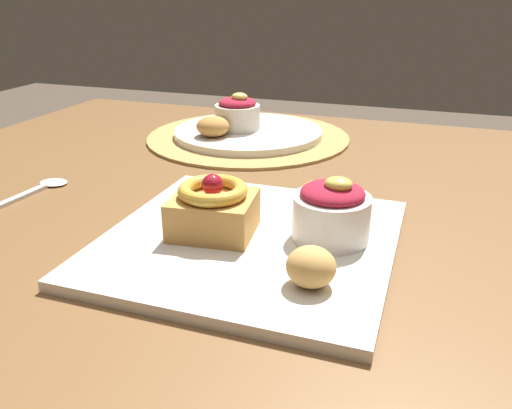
{
  "coord_description": "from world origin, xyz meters",
  "views": [
    {
      "loc": [
        0.12,
        -0.61,
        0.99
      ],
      "look_at": [
        -0.05,
        -0.12,
        0.77
      ],
      "focal_mm": 36.82,
      "sensor_mm": 36.0,
      "label": 1
    }
  ],
  "objects_px": {
    "fritter_front": "(311,267)",
    "spoon": "(39,189)",
    "front_plate": "(250,241)",
    "fritter_middle": "(315,193)",
    "cake_slice": "(213,208)",
    "back_ramekin": "(238,113)",
    "berry_ramekin": "(332,212)",
    "back_plate": "(248,132)",
    "back_pastry": "(213,126)"
  },
  "relations": [
    {
      "from": "fritter_front",
      "to": "spoon",
      "type": "distance_m",
      "value": 0.43
    },
    {
      "from": "front_plate",
      "to": "fritter_middle",
      "type": "relative_size",
      "value": 8.25
    },
    {
      "from": "cake_slice",
      "to": "spoon",
      "type": "bearing_deg",
      "value": 167.53
    },
    {
      "from": "front_plate",
      "to": "back_ramekin",
      "type": "xyz_separation_m",
      "value": [
        -0.16,
        0.39,
        0.04
      ]
    },
    {
      "from": "front_plate",
      "to": "fritter_front",
      "type": "xyz_separation_m",
      "value": [
        0.08,
        -0.07,
        0.02
      ]
    },
    {
      "from": "berry_ramekin",
      "to": "back_ramekin",
      "type": "height_order",
      "value": "back_ramekin"
    },
    {
      "from": "fritter_middle",
      "to": "berry_ramekin",
      "type": "bearing_deg",
      "value": -66.42
    },
    {
      "from": "fritter_middle",
      "to": "back_ramekin",
      "type": "relative_size",
      "value": 0.45
    },
    {
      "from": "back_plate",
      "to": "back_ramekin",
      "type": "distance_m",
      "value": 0.04
    },
    {
      "from": "spoon",
      "to": "fritter_middle",
      "type": "bearing_deg",
      "value": -77.45
    },
    {
      "from": "front_plate",
      "to": "cake_slice",
      "type": "height_order",
      "value": "cake_slice"
    },
    {
      "from": "back_ramekin",
      "to": "spoon",
      "type": "height_order",
      "value": "back_ramekin"
    },
    {
      "from": "back_plate",
      "to": "back_pastry",
      "type": "xyz_separation_m",
      "value": [
        -0.04,
        -0.06,
        0.02
      ]
    },
    {
      "from": "fritter_front",
      "to": "back_ramekin",
      "type": "xyz_separation_m",
      "value": [
        -0.25,
        0.47,
        0.02
      ]
    },
    {
      "from": "berry_ramekin",
      "to": "fritter_front",
      "type": "relative_size",
      "value": 1.82
    },
    {
      "from": "back_pastry",
      "to": "berry_ramekin",
      "type": "bearing_deg",
      "value": -49.2
    },
    {
      "from": "back_pastry",
      "to": "front_plate",
      "type": "bearing_deg",
      "value": -60.74
    },
    {
      "from": "fritter_middle",
      "to": "cake_slice",
      "type": "bearing_deg",
      "value": -126.69
    },
    {
      "from": "cake_slice",
      "to": "berry_ramekin",
      "type": "relative_size",
      "value": 1.16
    },
    {
      "from": "fritter_middle",
      "to": "spoon",
      "type": "relative_size",
      "value": 0.28
    },
    {
      "from": "berry_ramekin",
      "to": "fritter_middle",
      "type": "xyz_separation_m",
      "value": [
        -0.04,
        0.08,
        -0.02
      ]
    },
    {
      "from": "front_plate",
      "to": "fritter_front",
      "type": "distance_m",
      "value": 0.11
    },
    {
      "from": "front_plate",
      "to": "spoon",
      "type": "bearing_deg",
      "value": 169.72
    },
    {
      "from": "fritter_middle",
      "to": "spoon",
      "type": "bearing_deg",
      "value": -172.45
    },
    {
      "from": "back_ramekin",
      "to": "back_plate",
      "type": "bearing_deg",
      "value": 12.37
    },
    {
      "from": "front_plate",
      "to": "back_ramekin",
      "type": "height_order",
      "value": "back_ramekin"
    },
    {
      "from": "front_plate",
      "to": "cake_slice",
      "type": "xyz_separation_m",
      "value": [
        -0.04,
        -0.0,
        0.03
      ]
    },
    {
      "from": "cake_slice",
      "to": "berry_ramekin",
      "type": "height_order",
      "value": "berry_ramekin"
    },
    {
      "from": "spoon",
      "to": "cake_slice",
      "type": "bearing_deg",
      "value": -97.46
    },
    {
      "from": "front_plate",
      "to": "berry_ramekin",
      "type": "xyz_separation_m",
      "value": [
        0.08,
        0.02,
        0.04
      ]
    },
    {
      "from": "berry_ramekin",
      "to": "fritter_middle",
      "type": "relative_size",
      "value": 2.23
    },
    {
      "from": "front_plate",
      "to": "back_pastry",
      "type": "xyz_separation_m",
      "value": [
        -0.19,
        0.33,
        0.03
      ]
    },
    {
      "from": "fritter_middle",
      "to": "back_plate",
      "type": "relative_size",
      "value": 0.14
    },
    {
      "from": "front_plate",
      "to": "back_pastry",
      "type": "height_order",
      "value": "back_pastry"
    },
    {
      "from": "fritter_front",
      "to": "front_plate",
      "type": "bearing_deg",
      "value": 138.34
    },
    {
      "from": "fritter_middle",
      "to": "back_ramekin",
      "type": "height_order",
      "value": "back_ramekin"
    },
    {
      "from": "fritter_middle",
      "to": "spoon",
      "type": "distance_m",
      "value": 0.37
    },
    {
      "from": "cake_slice",
      "to": "back_plate",
      "type": "distance_m",
      "value": 0.41
    },
    {
      "from": "fritter_middle",
      "to": "front_plate",
      "type": "bearing_deg",
      "value": -112.33
    },
    {
      "from": "fritter_middle",
      "to": "back_plate",
      "type": "height_order",
      "value": "fritter_middle"
    },
    {
      "from": "spoon",
      "to": "berry_ramekin",
      "type": "bearing_deg",
      "value": -90.08
    },
    {
      "from": "cake_slice",
      "to": "back_pastry",
      "type": "height_order",
      "value": "cake_slice"
    },
    {
      "from": "spoon",
      "to": "front_plate",
      "type": "bearing_deg",
      "value": -95.27
    },
    {
      "from": "back_ramekin",
      "to": "spoon",
      "type": "bearing_deg",
      "value": -115.67
    },
    {
      "from": "berry_ramekin",
      "to": "back_pastry",
      "type": "height_order",
      "value": "berry_ramekin"
    },
    {
      "from": "cake_slice",
      "to": "spoon",
      "type": "xyz_separation_m",
      "value": [
        -0.29,
        0.06,
        -0.04
      ]
    },
    {
      "from": "fritter_front",
      "to": "cake_slice",
      "type": "bearing_deg",
      "value": 150.24
    },
    {
      "from": "berry_ramekin",
      "to": "back_plate",
      "type": "distance_m",
      "value": 0.44
    },
    {
      "from": "back_ramekin",
      "to": "fritter_front",
      "type": "bearing_deg",
      "value": -61.98
    },
    {
      "from": "back_plate",
      "to": "spoon",
      "type": "bearing_deg",
      "value": -117.92
    }
  ]
}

